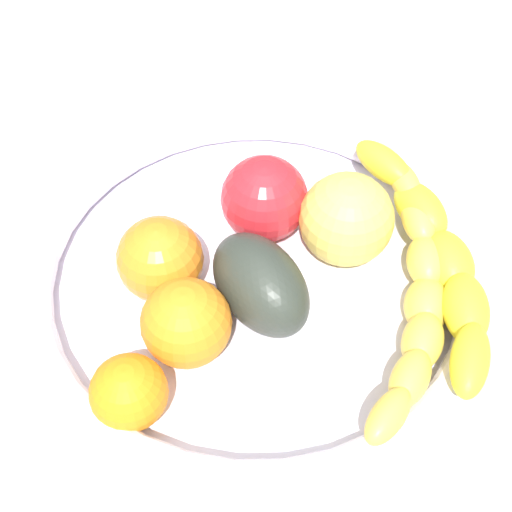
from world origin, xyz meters
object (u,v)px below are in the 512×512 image
at_px(orange_front, 160,259).
at_px(orange_mid_left, 129,393).
at_px(banana_draped_right, 438,257).
at_px(tomato_red, 264,199).
at_px(apple_yellow, 346,219).
at_px(banana_draped_left, 417,296).
at_px(avocado_dark, 260,284).
at_px(fruit_bowl, 256,276).
at_px(orange_mid_right, 186,323).

distance_m(orange_front, orange_mid_left, 0.11).
bearing_deg(banana_draped_right, tomato_red, 4.41).
bearing_deg(apple_yellow, banana_draped_left, 153.33).
bearing_deg(banana_draped_right, avocado_dark, 37.99).
xyz_separation_m(banana_draped_right, avocado_dark, (0.11, 0.08, -0.00)).
height_order(fruit_bowl, orange_front, orange_front).
bearing_deg(apple_yellow, avocado_dark, 67.63).
relative_size(banana_draped_right, tomato_red, 2.91).
relative_size(fruit_bowl, banana_draped_left, 1.44).
bearing_deg(avocado_dark, orange_front, 11.79).
xyz_separation_m(banana_draped_left, orange_mid_right, (0.14, 0.10, 0.01)).
bearing_deg(orange_mid_right, fruit_bowl, -100.90).
distance_m(fruit_bowl, banana_draped_left, 0.13).
height_order(orange_front, avocado_dark, orange_front).
relative_size(banana_draped_left, orange_front, 3.81).
relative_size(orange_mid_right, tomato_red, 0.92).
distance_m(banana_draped_left, orange_mid_left, 0.22).
height_order(orange_mid_left, orange_mid_right, orange_mid_right).
xyz_separation_m(fruit_bowl, orange_mid_left, (0.02, 0.14, 0.02)).
xyz_separation_m(orange_front, orange_mid_right, (-0.05, 0.04, -0.00)).
relative_size(fruit_bowl, banana_draped_right, 1.76).
distance_m(fruit_bowl, apple_yellow, 0.08).
xyz_separation_m(banana_draped_right, orange_front, (0.19, 0.10, 0.00)).
height_order(orange_front, apple_yellow, apple_yellow).
xyz_separation_m(orange_front, tomato_red, (-0.04, -0.09, 0.00)).
bearing_deg(banana_draped_left, avocado_dark, 22.97).
xyz_separation_m(avocado_dark, apple_yellow, (-0.03, -0.08, 0.01)).
distance_m(banana_draped_right, orange_mid_right, 0.20).
relative_size(banana_draped_left, avocado_dark, 2.69).
distance_m(banana_draped_right, orange_front, 0.21).
bearing_deg(apple_yellow, orange_mid_right, 65.19).
xyz_separation_m(banana_draped_left, orange_front, (0.18, 0.06, 0.01)).
distance_m(banana_draped_left, apple_yellow, 0.08).
bearing_deg(avocado_dark, apple_yellow, -112.37).
xyz_separation_m(orange_mid_left, apple_yellow, (-0.07, -0.20, 0.01)).
bearing_deg(banana_draped_right, orange_mid_left, 54.19).
height_order(banana_draped_left, apple_yellow, apple_yellow).
relative_size(orange_front, tomato_red, 0.94).
bearing_deg(orange_front, fruit_bowl, -148.33).
distance_m(avocado_dark, tomato_red, 0.08).
distance_m(orange_front, apple_yellow, 0.15).
xyz_separation_m(orange_mid_left, avocado_dark, (-0.04, -0.12, 0.00)).
height_order(banana_draped_right, tomato_red, tomato_red).
bearing_deg(orange_front, tomato_red, -115.37).
xyz_separation_m(orange_mid_right, avocado_dark, (-0.03, -0.06, -0.00)).
relative_size(apple_yellow, tomato_red, 1.06).
bearing_deg(banana_draped_left, fruit_bowl, 10.76).
bearing_deg(orange_mid_right, banana_draped_right, -134.53).
xyz_separation_m(orange_front, avocado_dark, (-0.08, -0.02, -0.00)).
bearing_deg(avocado_dark, orange_mid_left, 72.19).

